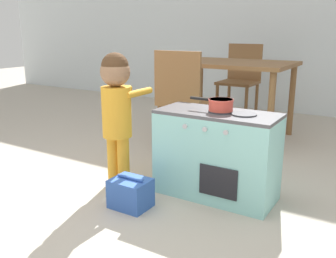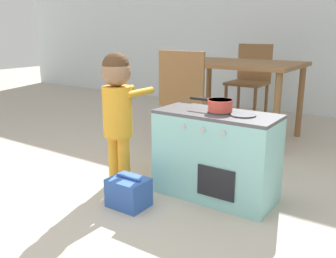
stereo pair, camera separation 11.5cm
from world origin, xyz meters
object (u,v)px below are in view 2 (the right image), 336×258
(play_kitchen, at_px, (216,155))
(dining_chair_far, at_px, (250,79))
(child_figure, at_px, (118,101))
(dining_chair_near, at_px, (189,99))
(toy_basket, at_px, (129,192))
(dining_table, at_px, (239,72))
(toy_pot, at_px, (220,105))

(play_kitchen, relative_size, dining_chair_far, 0.85)
(play_kitchen, distance_m, child_figure, 0.71)
(play_kitchen, relative_size, dining_chair_near, 0.85)
(toy_basket, bearing_deg, play_kitchen, 49.10)
(dining_chair_near, height_order, dining_chair_far, same)
(play_kitchen, height_order, toy_basket, play_kitchen)
(dining_chair_near, bearing_deg, dining_chair_far, 93.47)
(toy_basket, distance_m, dining_chair_far, 2.54)
(child_figure, bearing_deg, dining_table, 84.41)
(dining_chair_far, bearing_deg, play_kitchen, 107.48)
(dining_table, distance_m, dining_chair_near, 0.76)
(toy_basket, xyz_separation_m, dining_chair_far, (-0.30, 2.49, 0.38))
(toy_pot, xyz_separation_m, child_figure, (-0.63, -0.19, -0.02))
(play_kitchen, xyz_separation_m, dining_chair_far, (-0.66, 2.08, 0.20))
(play_kitchen, height_order, dining_chair_far, dining_chair_far)
(toy_basket, height_order, dining_chair_far, dining_chair_far)
(toy_pot, bearing_deg, dining_chair_far, 107.85)
(child_figure, xyz_separation_m, toy_basket, (0.26, -0.22, -0.48))
(dining_chair_near, bearing_deg, child_figure, -93.69)
(play_kitchen, distance_m, toy_basket, 0.57)
(dining_chair_near, bearing_deg, dining_table, 82.37)
(child_figure, distance_m, dining_chair_far, 2.27)
(play_kitchen, relative_size, child_figure, 0.83)
(child_figure, xyz_separation_m, dining_chair_far, (-0.04, 2.27, -0.10))
(play_kitchen, height_order, dining_chair_near, dining_chair_near)
(dining_chair_far, bearing_deg, toy_basket, 96.89)
(child_figure, height_order, dining_chair_near, child_figure)
(toy_pot, relative_size, dining_table, 0.25)
(dining_chair_near, bearing_deg, play_kitchen, -47.02)
(child_figure, distance_m, toy_basket, 0.59)
(dining_table, bearing_deg, dining_chair_near, -97.63)
(play_kitchen, bearing_deg, child_figure, -163.03)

